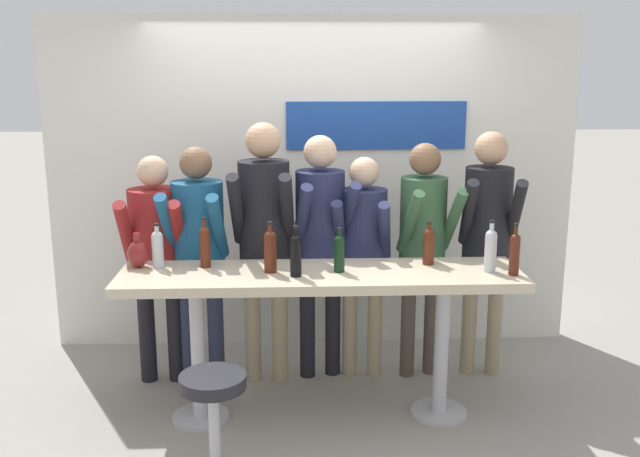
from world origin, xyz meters
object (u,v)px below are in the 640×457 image
(bar_stool, at_px, (214,413))
(wine_bottle_3, at_px, (205,245))
(person_left, at_px, (198,240))
(wine_bottle_0, at_px, (270,249))
(wine_bottle_5, at_px, (515,252))
(person_center_left, at_px, (264,224))
(person_center, at_px, (320,230))
(person_far_right, at_px, (487,226))
(wine_bottle_2, at_px, (296,253))
(wine_bottle_7, at_px, (429,244))
(tasting_table, at_px, (321,294))
(person_far_left, at_px, (156,246))
(wine_bottle_1, at_px, (339,252))
(decorative_vase, at_px, (138,254))
(person_right, at_px, (423,234))
(wine_bottle_4, at_px, (158,247))
(person_center_right, at_px, (363,243))
(wine_bottle_6, at_px, (491,248))

(bar_stool, xyz_separation_m, wine_bottle_3, (-0.12, 0.86, 0.69))
(person_left, height_order, wine_bottle_0, person_left)
(wine_bottle_5, bearing_deg, person_center_left, 156.37)
(person_center, relative_size, wine_bottle_5, 5.43)
(person_far_right, height_order, wine_bottle_2, person_far_right)
(wine_bottle_7, bearing_deg, tasting_table, -168.56)
(bar_stool, relative_size, person_left, 0.37)
(person_far_left, height_order, wine_bottle_1, person_far_left)
(person_far_right, bearing_deg, wine_bottle_1, -144.30)
(person_far_left, relative_size, wine_bottle_2, 5.18)
(person_center_left, height_order, decorative_vase, person_center_left)
(person_center_left, xyz_separation_m, wine_bottle_0, (0.05, -0.53, -0.04))
(wine_bottle_3, height_order, wine_bottle_7, wine_bottle_3)
(wine_bottle_5, bearing_deg, wine_bottle_2, 178.55)
(person_center, distance_m, wine_bottle_0, 0.69)
(person_right, distance_m, wine_bottle_5, 0.83)
(tasting_table, relative_size, wine_bottle_4, 8.78)
(tasting_table, height_order, wine_bottle_2, wine_bottle_2)
(person_left, bearing_deg, decorative_vase, -123.61)
(wine_bottle_2, bearing_deg, wine_bottle_3, 158.37)
(bar_stool, xyz_separation_m, person_center_right, (0.92, 1.32, 0.57))
(wine_bottle_4, bearing_deg, person_far_left, 101.67)
(bar_stool, height_order, wine_bottle_6, wine_bottle_6)
(person_far_right, xyz_separation_m, wine_bottle_4, (-2.19, -0.46, -0.01))
(wine_bottle_3, xyz_separation_m, wine_bottle_6, (1.74, -0.18, 0.00))
(person_far_left, distance_m, wine_bottle_4, 0.46)
(wine_bottle_7, height_order, decorative_vase, wine_bottle_7)
(person_center_right, relative_size, wine_bottle_0, 5.06)
(bar_stool, relative_size, wine_bottle_0, 1.99)
(person_center_left, distance_m, person_center, 0.40)
(bar_stool, height_order, decorative_vase, decorative_vase)
(person_center, bearing_deg, wine_bottle_6, -43.89)
(person_left, height_order, wine_bottle_4, person_left)
(tasting_table, distance_m, person_right, 0.98)
(tasting_table, height_order, person_center_left, person_center_left)
(wine_bottle_3, relative_size, wine_bottle_6, 0.99)
(person_left, distance_m, person_center_left, 0.46)
(wine_bottle_7, bearing_deg, person_right, 83.61)
(person_center_right, distance_m, wine_bottle_2, 0.84)
(person_left, height_order, wine_bottle_2, person_left)
(tasting_table, bearing_deg, wine_bottle_4, 172.10)
(person_center_left, height_order, wine_bottle_4, person_center_left)
(tasting_table, height_order, person_right, person_right)
(wine_bottle_2, relative_size, wine_bottle_5, 0.97)
(wine_bottle_3, xyz_separation_m, decorative_vase, (-0.42, 0.01, -0.05))
(person_center_right, xyz_separation_m, wine_bottle_0, (-0.63, -0.59, 0.12))
(tasting_table, distance_m, wine_bottle_3, 0.78)
(tasting_table, height_order, person_far_right, person_far_right)
(wine_bottle_2, distance_m, wine_bottle_4, 0.88)
(wine_bottle_7, bearing_deg, person_far_left, 166.11)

